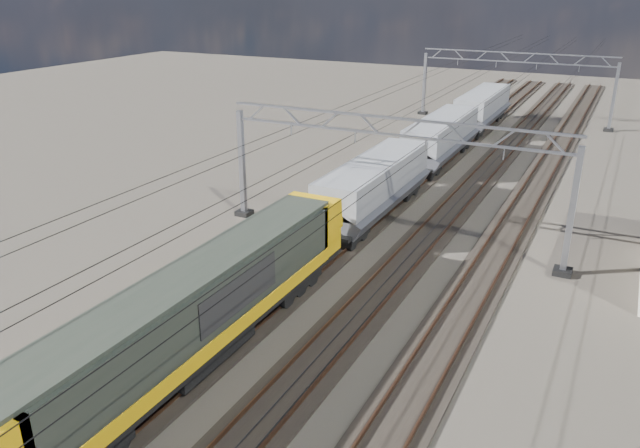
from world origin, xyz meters
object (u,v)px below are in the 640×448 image
at_px(hopper_wagon_mid, 441,136).
at_px(hopper_wagon_third, 483,106).
at_px(locomotive, 196,310).
at_px(hopper_wagon_lead, 375,184).
at_px(catenary_gantry_mid, 388,175).
at_px(catenary_gantry_far, 514,84).

relative_size(hopper_wagon_mid, hopper_wagon_third, 1.00).
bearing_deg(hopper_wagon_mid, hopper_wagon_third, 90.00).
distance_m(locomotive, hopper_wagon_lead, 17.70).
height_order(catenary_gantry_mid, hopper_wagon_third, catenary_gantry_mid).
bearing_deg(catenary_gantry_mid, hopper_wagon_mid, 96.59).
distance_m(hopper_wagon_lead, hopper_wagon_third, 28.40).
relative_size(catenary_gantry_mid, hopper_wagon_lead, 1.53).
xyz_separation_m(catenary_gantry_mid, locomotive, (-2.00, -14.57, -1.58)).
relative_size(locomotive, hopper_wagon_lead, 1.62).
bearing_deg(hopper_wagon_mid, hopper_wagon_lead, -90.00).
relative_size(catenary_gantry_far, hopper_wagon_third, 1.53).
xyz_separation_m(catenary_gantry_mid, hopper_wagon_lead, (-2.00, 3.13, -1.67)).
xyz_separation_m(catenary_gantry_far, hopper_wagon_mid, (-2.00, -18.67, -1.67)).
bearing_deg(hopper_wagon_mid, catenary_gantry_mid, -83.41).
relative_size(catenary_gantry_far, hopper_wagon_lead, 1.53).
relative_size(catenary_gantry_mid, locomotive, 0.94).
distance_m(hopper_wagon_mid, hopper_wagon_third, 14.20).
xyz_separation_m(hopper_wagon_lead, hopper_wagon_third, (0.00, 28.40, 0.00)).
height_order(locomotive, hopper_wagon_mid, locomotive).
bearing_deg(catenary_gantry_far, hopper_wagon_lead, -93.48).
bearing_deg(hopper_wagon_third, catenary_gantry_far, 65.91).
distance_m(catenary_gantry_far, hopper_wagon_lead, 32.98).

